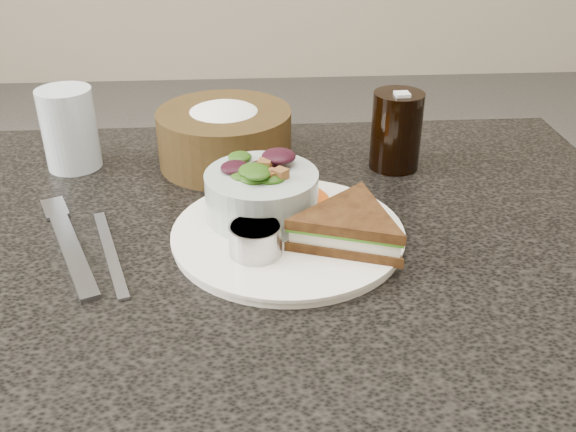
% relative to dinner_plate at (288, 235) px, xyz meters
% --- Properties ---
extents(dinner_plate, '(0.26, 0.26, 0.01)m').
position_rel_dinner_plate_xyz_m(dinner_plate, '(0.00, 0.00, 0.00)').
color(dinner_plate, white).
rests_on(dinner_plate, dining_table).
extents(sandwich, '(0.19, 0.19, 0.04)m').
position_rel_dinner_plate_xyz_m(sandwich, '(0.06, -0.03, 0.03)').
color(sandwich, '#482D12').
rests_on(sandwich, dinner_plate).
extents(salad_bowl, '(0.15, 0.15, 0.08)m').
position_rel_dinner_plate_xyz_m(salad_bowl, '(-0.03, 0.04, 0.04)').
color(salad_bowl, '#9FADA8').
rests_on(salad_bowl, dinner_plate).
extents(dressing_ramekin, '(0.07, 0.07, 0.03)m').
position_rel_dinner_plate_xyz_m(dressing_ramekin, '(-0.04, -0.04, 0.02)').
color(dressing_ramekin, '#9F9F9F').
rests_on(dressing_ramekin, dinner_plate).
extents(orange_wedge, '(0.08, 0.08, 0.03)m').
position_rel_dinner_plate_xyz_m(orange_wedge, '(0.02, 0.08, 0.02)').
color(orange_wedge, orange).
rests_on(orange_wedge, dinner_plate).
extents(fork, '(0.10, 0.20, 0.01)m').
position_rel_dinner_plate_xyz_m(fork, '(-0.24, -0.01, -0.00)').
color(fork, gray).
rests_on(fork, dining_table).
extents(knife, '(0.07, 0.18, 0.00)m').
position_rel_dinner_plate_xyz_m(knife, '(-0.20, -0.02, -0.00)').
color(knife, '#A7AAB8').
rests_on(knife, dining_table).
extents(bread_basket, '(0.24, 0.24, 0.10)m').
position_rel_dinner_plate_xyz_m(bread_basket, '(-0.07, 0.21, 0.05)').
color(bread_basket, '#4E3A1B').
rests_on(bread_basket, dining_table).
extents(cola_glass, '(0.07, 0.07, 0.12)m').
position_rel_dinner_plate_xyz_m(cola_glass, '(0.16, 0.18, 0.05)').
color(cola_glass, black).
rests_on(cola_glass, dining_table).
extents(water_glass, '(0.09, 0.09, 0.11)m').
position_rel_dinner_plate_xyz_m(water_glass, '(-0.28, 0.21, 0.05)').
color(water_glass, silver).
rests_on(water_glass, dining_table).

